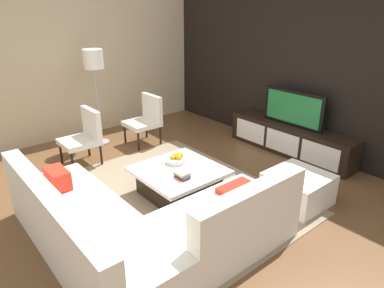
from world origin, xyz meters
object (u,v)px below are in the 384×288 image
at_px(media_console, 290,139).
at_px(sectional_couch, 138,226).
at_px(coffee_table, 179,181).
at_px(book_stack, 182,175).
at_px(television, 293,108).
at_px(accent_chair_near, 85,134).
at_px(accent_chair_far, 146,117).
at_px(fruit_bowl, 177,159).
at_px(floor_lamp, 94,65).
at_px(ottoman, 298,188).

height_order(media_console, sectional_couch, sectional_couch).
distance_m(coffee_table, book_stack, 0.33).
distance_m(television, accent_chair_near, 3.36).
distance_m(television, accent_chair_far, 2.54).
height_order(fruit_bowl, book_stack, fruit_bowl).
bearing_deg(accent_chair_far, coffee_table, -12.23).
bearing_deg(floor_lamp, accent_chair_near, -41.02).
bearing_deg(accent_chair_far, fruit_bowl, -11.23).
distance_m(sectional_couch, book_stack, 0.98).
relative_size(media_console, book_stack, 10.78).
bearing_deg(accent_chair_near, sectional_couch, -2.18).
height_order(ottoman, book_stack, book_stack).
distance_m(accent_chair_far, book_stack, 2.25).
relative_size(television, floor_lamp, 0.66).
xyz_separation_m(coffee_table, floor_lamp, (-2.39, 0.06, 1.22)).
xyz_separation_m(sectional_couch, book_stack, (-0.39, 0.89, 0.14)).
bearing_deg(television, coffee_table, -92.49).
height_order(floor_lamp, accent_chair_far, floor_lamp).
bearing_deg(floor_lamp, media_console, 41.88).
distance_m(television, ottoman, 1.72).
relative_size(sectional_couch, floor_lamp, 1.47).
xyz_separation_m(media_console, accent_chair_near, (-1.85, -2.80, 0.24)).
xyz_separation_m(television, ottoman, (1.02, -1.26, -0.59)).
distance_m(ottoman, book_stack, 1.48).
bearing_deg(accent_chair_near, book_stack, 20.90).
distance_m(media_console, television, 0.54).
xyz_separation_m(sectional_couch, accent_chair_near, (-2.36, 0.51, 0.20)).
bearing_deg(television, media_console, -90.00).
relative_size(coffee_table, book_stack, 4.95).
bearing_deg(book_stack, ottoman, 52.27).
relative_size(floor_lamp, ottoman, 2.39).
bearing_deg(ottoman, accent_chair_near, -151.79).
xyz_separation_m(television, accent_chair_near, (-1.85, -2.80, -0.30)).
height_order(floor_lamp, ottoman, floor_lamp).
xyz_separation_m(coffee_table, accent_chair_far, (-1.87, 0.72, 0.29)).
bearing_deg(book_stack, floor_lamp, 176.03).
height_order(ottoman, accent_chair_far, accent_chair_far).
bearing_deg(television, book_stack, -87.08).
relative_size(media_console, accent_chair_far, 2.58).
xyz_separation_m(accent_chair_far, book_stack, (2.09, -0.84, -0.07)).
bearing_deg(floor_lamp, sectional_couch, -19.60).
bearing_deg(media_console, television, 90.00).
xyz_separation_m(accent_chair_near, accent_chair_far, (-0.12, 1.22, 0.00)).
xyz_separation_m(television, sectional_couch, (0.51, -3.30, -0.51)).
distance_m(media_console, fruit_bowl, 2.22).
bearing_deg(sectional_couch, television, 98.79).
height_order(media_console, book_stack, media_console).
distance_m(coffee_table, accent_chair_far, 2.02).
relative_size(media_console, sectional_couch, 0.91).
height_order(media_console, floor_lamp, floor_lamp).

